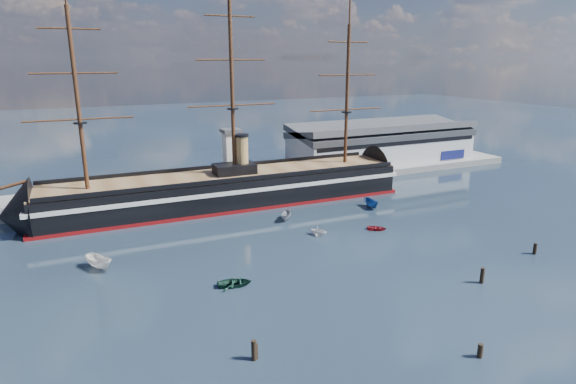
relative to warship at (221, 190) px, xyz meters
name	(u,v)px	position (x,y,z in m)	size (l,w,h in m)	color
ground	(268,227)	(4.37, -20.00, -4.04)	(600.00, 600.00, 0.00)	#18232E
quay	(252,184)	(14.37, 16.00, -4.04)	(180.00, 18.00, 2.00)	slate
warehouse	(382,143)	(62.37, 20.00, 3.95)	(63.00, 21.00, 11.60)	#B7BABC
quay_tower	(232,155)	(7.37, 13.00, 5.72)	(5.00, 5.00, 15.00)	silver
warship	(221,190)	(0.00, 0.00, 0.00)	(113.03, 17.97, 53.94)	black
motorboat_a	(100,269)	(-30.61, -27.33, -4.04)	(7.69, 2.82, 3.07)	white
motorboat_b	(235,286)	(-11.32, -43.32, -4.04)	(3.47, 1.39, 1.62)	#15392C
motorboat_c	(286,220)	(9.97, -17.15, -4.04)	(5.96, 2.19, 2.39)	gray
motorboat_d	(318,235)	(11.98, -28.71, -4.04)	(6.03, 2.61, 2.21)	silver
motorboat_e	(377,230)	(24.79, -31.26, -4.04)	(2.57, 1.03, 1.20)	maroon
motorboat_f	(371,208)	(32.82, -17.60, -4.04)	(6.65, 2.44, 2.66)	navy
piling_near_left	(254,360)	(-15.61, -63.09, -4.04)	(0.64, 0.64, 3.36)	black
piling_near_mid	(479,357)	(9.72, -74.37, -4.04)	(0.64, 0.64, 2.55)	black
piling_near_right	(481,283)	(25.60, -59.45, -4.04)	(0.64, 0.64, 3.39)	black
piling_far_right	(534,254)	(43.98, -54.69, -4.04)	(0.64, 0.64, 2.89)	black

